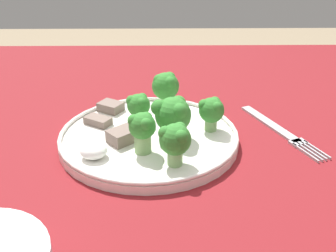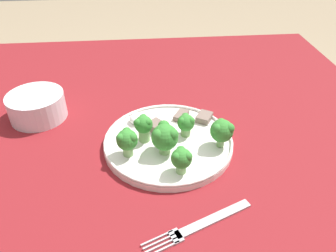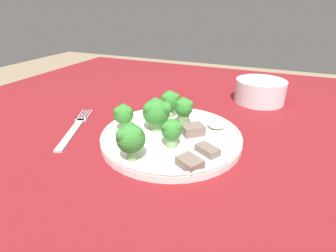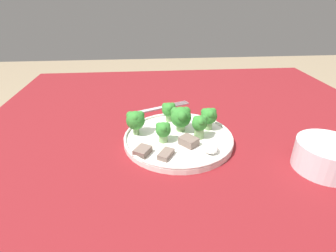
% 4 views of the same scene
% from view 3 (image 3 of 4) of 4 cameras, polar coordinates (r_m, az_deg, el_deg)
% --- Properties ---
extents(table, '(1.20, 1.14, 0.74)m').
position_cam_3_polar(table, '(0.58, 1.05, -8.65)').
color(table, maroon).
rests_on(table, ground_plane).
extents(dinner_plate, '(0.26, 0.26, 0.02)m').
position_cam_3_polar(dinner_plate, '(0.48, 0.70, -2.29)').
color(dinner_plate, white).
rests_on(dinner_plate, table).
extents(fork, '(0.09, 0.18, 0.00)m').
position_cam_3_polar(fork, '(0.56, -19.59, -0.45)').
color(fork, '#B2B2B7').
rests_on(fork, table).
extents(cream_bowl, '(0.12, 0.12, 0.06)m').
position_cam_3_polar(cream_bowl, '(0.71, 19.37, 7.08)').
color(cream_bowl, silver).
rests_on(cream_bowl, table).
extents(broccoli_floret_near_rim_left, '(0.04, 0.04, 0.06)m').
position_cam_3_polar(broccoli_floret_near_rim_left, '(0.55, 0.46, 5.50)').
color(broccoli_floret_near_rim_left, '#7FA866').
rests_on(broccoli_floret_near_rim_left, dinner_plate).
extents(broccoli_floret_center_left, '(0.05, 0.05, 0.06)m').
position_cam_3_polar(broccoli_floret_center_left, '(0.49, -2.59, 3.11)').
color(broccoli_floret_center_left, '#7FA866').
rests_on(broccoli_floret_center_left, dinner_plate).
extents(broccoli_floret_back_left, '(0.04, 0.03, 0.05)m').
position_cam_3_polar(broccoli_floret_back_left, '(0.43, 0.80, -0.99)').
color(broccoli_floret_back_left, '#7FA866').
rests_on(broccoli_floret_back_left, dinner_plate).
extents(broccoli_floret_front_left, '(0.04, 0.04, 0.05)m').
position_cam_3_polar(broccoli_floret_front_left, '(0.50, -9.66, 2.47)').
color(broccoli_floret_front_left, '#7FA866').
rests_on(broccoli_floret_front_left, dinner_plate).
extents(broccoli_floret_center_back, '(0.05, 0.04, 0.06)m').
position_cam_3_polar(broccoli_floret_center_back, '(0.40, -8.10, -2.62)').
color(broccoli_floret_center_back, '#7FA866').
rests_on(broccoli_floret_center_back, dinner_plate).
extents(broccoli_floret_mid_cluster, '(0.04, 0.04, 0.06)m').
position_cam_3_polar(broccoli_floret_mid_cluster, '(0.51, 3.51, 3.80)').
color(broccoli_floret_mid_cluster, '#7FA866').
rests_on(broccoli_floret_mid_cluster, dinner_plate).
extents(meat_slice_front_slice, '(0.05, 0.05, 0.02)m').
position_cam_3_polar(meat_slice_front_slice, '(0.48, 5.45, -0.82)').
color(meat_slice_front_slice, '#756056').
rests_on(meat_slice_front_slice, dinner_plate).
extents(meat_slice_middle_slice, '(0.05, 0.04, 0.01)m').
position_cam_3_polar(meat_slice_middle_slice, '(0.43, 8.60, -5.18)').
color(meat_slice_middle_slice, '#756056').
rests_on(meat_slice_middle_slice, dinner_plate).
extents(meat_slice_rear_slice, '(0.05, 0.04, 0.01)m').
position_cam_3_polar(meat_slice_rear_slice, '(0.39, 4.77, -7.99)').
color(meat_slice_rear_slice, '#756056').
rests_on(meat_slice_rear_slice, dinner_plate).
extents(sauce_dollop, '(0.04, 0.03, 0.02)m').
position_cam_3_polar(sauce_dollop, '(0.51, 10.52, 0.53)').
color(sauce_dollop, white).
rests_on(sauce_dollop, dinner_plate).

